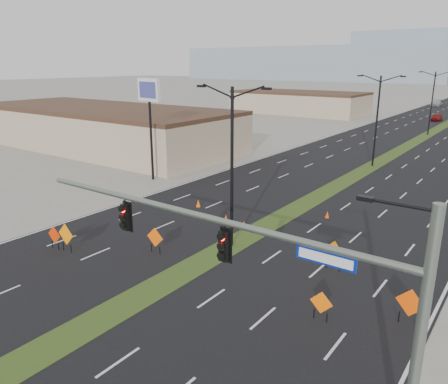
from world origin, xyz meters
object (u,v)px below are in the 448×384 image
Objects in this scene: car_far at (436,103)px; construction_sign_1 at (54,236)px; signal_mast at (271,271)px; streetlight_0 at (232,164)px; streetlight_2 at (432,101)px; car_left at (437,117)px; cone_1 at (244,225)px; construction_sign_0 at (66,235)px; pole_sign_west at (149,98)px; construction_sign_4 at (321,304)px; cone_3 at (198,203)px; construction_sign_5 at (410,304)px; cone_2 at (327,215)px; cone_0 at (226,219)px; streetlight_1 at (377,118)px; construction_sign_2 at (155,238)px; construction_sign_3 at (334,253)px.

car_far is 117.74m from construction_sign_1.
streetlight_0 reaches higher than signal_mast.
streetlight_2 is at bearing 90.00° from streetlight_0.
construction_sign_1 reaches higher than car_left.
cone_1 is (8.49, -107.86, -0.51)m from car_far.
pole_sign_west reaches higher than construction_sign_0.
construction_sign_4 reaches higher than cone_1.
cone_3 is (-14.89, 9.41, -0.53)m from construction_sign_4.
signal_mast is 11.27× the size of construction_sign_4.
signal_mast is 8.79m from construction_sign_5.
cone_2 is 10.28m from cone_3.
streetlight_0 is 6.56× the size of construction_sign_1.
cone_1 is (-12.46, 5.51, -0.75)m from construction_sign_5.
cone_1 is at bearing -91.04° from streetlight_2.
cone_0 is at bearing -23.34° from cone_3.
construction_sign_4 is at bearing -32.29° from cone_3.
construction_sign_4 is at bearing -35.23° from cone_0.
streetlight_1 is 6.56× the size of construction_sign_1.
streetlight_1 is 32.14m from construction_sign_2.
construction_sign_2 is at bearing -89.99° from car_far.
pole_sign_west reaches higher than cone_2.
construction_sign_5 is at bearing -52.31° from cone_2.
car_left reaches higher than cone_1.
streetlight_2 reaches higher than construction_sign_5.
construction_sign_0 is at bearing -125.10° from cone_1.
signal_mast is 66.56m from streetlight_2.
car_far reaches higher than cone_3.
construction_sign_3 reaches higher than cone_1.
construction_sign_3 is 2.79× the size of cone_3.
signal_mast is 27.02× the size of cone_1.
construction_sign_3 is at bearing -15.09° from cone_0.
cone_0 is (0.47, 6.78, -0.64)m from construction_sign_2.
streetlight_0 is 28.00m from streetlight_1.
construction_sign_1 is at bearing -120.73° from cone_0.
cone_0 is (5.06, 9.89, -0.76)m from construction_sign_0.
construction_sign_1 reaches higher than cone_0.
streetlight_0 is at bearing 130.54° from signal_mast.
streetlight_0 reaches higher than cone_1.
cone_0 is 1.09× the size of cone_1.
construction_sign_3 reaches higher than construction_sign_2.
cone_0 is at bearing -89.54° from car_far.
streetlight_1 is 1.00× the size of streetlight_2.
pole_sign_west is at bearing 149.28° from construction_sign_4.
pole_sign_west is at bearing -130.25° from streetlight_1.
car_far reaches higher than cone_0.
streetlight_0 is 15.85× the size of cone_3.
streetlight_0 is 5.63× the size of construction_sign_5.
cone_2 is 20.50m from pole_sign_west.
construction_sign_3 is (6.63, -55.40, -4.38)m from streetlight_2.
car_far is (-18.01, 120.76, -3.98)m from signal_mast.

